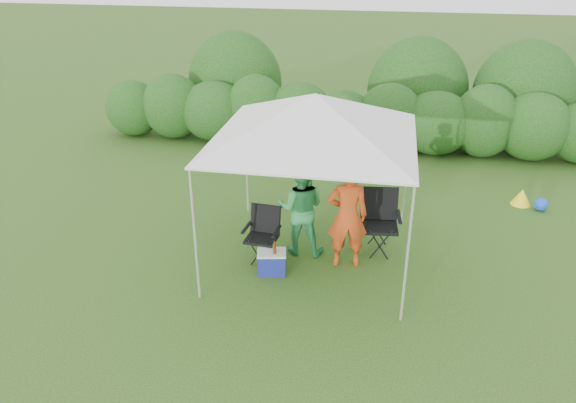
% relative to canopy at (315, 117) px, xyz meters
% --- Properties ---
extents(ground, '(70.00, 70.00, 0.00)m').
position_rel_canopy_xyz_m(ground, '(0.00, -0.50, -2.46)').
color(ground, '#375C1D').
extents(hedge, '(12.84, 1.53, 1.80)m').
position_rel_canopy_xyz_m(hedge, '(0.00, 5.50, -1.64)').
color(hedge, '#24531A').
rests_on(hedge, ground).
extents(canopy, '(3.10, 3.10, 2.83)m').
position_rel_canopy_xyz_m(canopy, '(0.00, 0.00, 0.00)').
color(canopy, silver).
rests_on(canopy, ground).
extents(chair_right, '(0.72, 0.67, 1.09)m').
position_rel_canopy_xyz_m(chair_right, '(1.09, 0.48, -1.85)').
color(chair_right, black).
rests_on(chair_right, ground).
extents(chair_left, '(0.61, 0.56, 0.92)m').
position_rel_canopy_xyz_m(chair_left, '(-0.81, -0.17, -1.94)').
color(chair_left, black).
rests_on(chair_left, ground).
extents(man, '(0.72, 0.54, 1.80)m').
position_rel_canopy_xyz_m(man, '(0.58, -0.14, -1.56)').
color(man, '#CF4417').
rests_on(man, ground).
extents(woman, '(0.82, 0.64, 1.67)m').
position_rel_canopy_xyz_m(woman, '(-0.22, 0.14, -1.63)').
color(woman, '#30954E').
rests_on(woman, ground).
extents(cooler, '(0.51, 0.42, 0.39)m').
position_rel_canopy_xyz_m(cooler, '(-0.57, -0.62, -2.27)').
color(cooler, navy).
rests_on(cooler, ground).
extents(bottle, '(0.06, 0.06, 0.22)m').
position_rel_canopy_xyz_m(bottle, '(-0.51, -0.66, -1.97)').
color(bottle, '#592D0C').
rests_on(bottle, cooler).
extents(lawn_toy, '(0.66, 0.55, 0.33)m').
position_rel_canopy_xyz_m(lawn_toy, '(3.97, 2.74, -2.31)').
color(lawn_toy, yellow).
rests_on(lawn_toy, ground).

